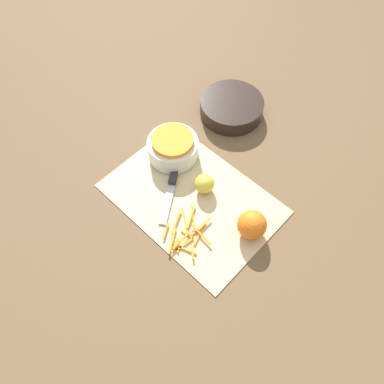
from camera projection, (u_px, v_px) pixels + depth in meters
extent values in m
plane|color=brown|center=(192.00, 199.00, 1.04)|extent=(4.00, 4.00, 0.00)
cube|color=#CCB284|center=(192.00, 198.00, 1.03)|extent=(0.46, 0.32, 0.01)
cylinder|color=silver|center=(173.00, 148.00, 1.08)|extent=(0.15, 0.15, 0.06)
cylinder|color=orange|center=(173.00, 141.00, 1.05)|extent=(0.12, 0.12, 0.02)
cylinder|color=black|center=(232.00, 107.00, 1.18)|extent=(0.20, 0.20, 0.05)
cube|color=#232328|center=(175.00, 171.00, 1.07)|extent=(0.07, 0.09, 0.02)
cube|color=#B2B2B7|center=(167.00, 204.00, 1.02)|extent=(0.09, 0.12, 0.00)
sphere|color=orange|center=(252.00, 225.00, 0.94)|extent=(0.08, 0.08, 0.08)
sphere|color=gold|center=(204.00, 184.00, 1.02)|extent=(0.05, 0.05, 0.05)
cube|color=orange|center=(177.00, 246.00, 0.95)|extent=(0.03, 0.02, 0.00)
cube|color=orange|center=(198.00, 229.00, 0.98)|extent=(0.01, 0.05, 0.00)
cube|color=orange|center=(201.00, 235.00, 0.96)|extent=(0.07, 0.01, 0.00)
cube|color=orange|center=(181.00, 240.00, 0.95)|extent=(0.01, 0.06, 0.00)
cube|color=orange|center=(204.00, 224.00, 0.98)|extent=(0.01, 0.05, 0.00)
cube|color=orange|center=(191.00, 217.00, 0.99)|extent=(0.04, 0.07, 0.00)
cube|color=orange|center=(187.00, 250.00, 0.95)|extent=(0.05, 0.02, 0.00)
cube|color=orange|center=(166.00, 231.00, 0.97)|extent=(0.03, 0.04, 0.00)
cube|color=orange|center=(185.00, 244.00, 0.96)|extent=(0.01, 0.06, 0.00)
cube|color=orange|center=(176.00, 222.00, 0.99)|extent=(0.04, 0.07, 0.00)
cube|color=orange|center=(187.00, 234.00, 0.97)|extent=(0.04, 0.01, 0.00)
cube|color=orange|center=(200.00, 234.00, 0.97)|extent=(0.03, 0.07, 0.00)
cube|color=orange|center=(185.00, 221.00, 0.99)|extent=(0.06, 0.05, 0.00)
cube|color=orange|center=(193.00, 215.00, 1.00)|extent=(0.06, 0.05, 0.00)
cube|color=orange|center=(175.00, 245.00, 0.95)|extent=(0.02, 0.04, 0.00)
cube|color=orange|center=(192.00, 252.00, 0.94)|extent=(0.03, 0.03, 0.00)
cube|color=orange|center=(172.00, 241.00, 0.96)|extent=(0.04, 0.07, 0.00)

